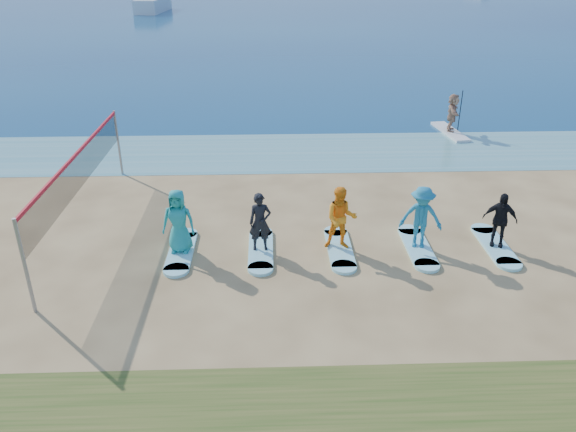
{
  "coord_description": "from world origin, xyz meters",
  "views": [
    {
      "loc": [
        -1.6,
        -12.2,
        8.0
      ],
      "look_at": [
        -1.09,
        2.0,
        1.1
      ],
      "focal_mm": 35.0,
      "sensor_mm": 36.0,
      "label": 1
    }
  ],
  "objects_px": {
    "paddleboarder": "(453,112)",
    "student_1": "(260,222)",
    "surfboard_4": "(495,246)",
    "surfboard_1": "(261,250)",
    "surfboard_0": "(181,251)",
    "student_0": "(178,221)",
    "volleyball_net": "(79,170)",
    "surfboard_3": "(418,247)",
    "student_3": "(421,217)",
    "student_4": "(500,220)",
    "surfboard_2": "(340,249)",
    "boat_offshore_a": "(154,12)",
    "paddleboard": "(450,132)",
    "student_2": "(341,218)"
  },
  "relations": [
    {
      "from": "paddleboard",
      "to": "student_2",
      "type": "xyz_separation_m",
      "value": [
        -6.53,
        -11.0,
        0.96
      ]
    },
    {
      "from": "student_1",
      "to": "student_2",
      "type": "distance_m",
      "value": 2.29
    },
    {
      "from": "paddleboard",
      "to": "surfboard_1",
      "type": "xyz_separation_m",
      "value": [
        -8.81,
        -11.0,
        -0.01
      ]
    },
    {
      "from": "surfboard_4",
      "to": "surfboard_3",
      "type": "bearing_deg",
      "value": 180.0
    },
    {
      "from": "student_1",
      "to": "surfboard_3",
      "type": "height_order",
      "value": "student_1"
    },
    {
      "from": "paddleboard",
      "to": "student_0",
      "type": "relative_size",
      "value": 1.61
    },
    {
      "from": "student_1",
      "to": "surfboard_2",
      "type": "height_order",
      "value": "student_1"
    },
    {
      "from": "paddleboarder",
      "to": "surfboard_4",
      "type": "distance_m",
      "value": 11.22
    },
    {
      "from": "student_3",
      "to": "surfboard_4",
      "type": "xyz_separation_m",
      "value": [
        2.29,
        -0.0,
        -0.97
      ]
    },
    {
      "from": "paddleboarder",
      "to": "surfboard_3",
      "type": "xyz_separation_m",
      "value": [
        -4.24,
        -11.0,
        -0.94
      ]
    },
    {
      "from": "student_0",
      "to": "surfboard_4",
      "type": "relative_size",
      "value": 0.85
    },
    {
      "from": "surfboard_0",
      "to": "student_3",
      "type": "height_order",
      "value": "student_3"
    },
    {
      "from": "surfboard_1",
      "to": "student_1",
      "type": "relative_size",
      "value": 1.29
    },
    {
      "from": "boat_offshore_a",
      "to": "student_2",
      "type": "relative_size",
      "value": 4.52
    },
    {
      "from": "student_1",
      "to": "surfboard_4",
      "type": "height_order",
      "value": "student_1"
    },
    {
      "from": "student_1",
      "to": "student_3",
      "type": "bearing_deg",
      "value": -4.37
    },
    {
      "from": "student_0",
      "to": "surfboard_1",
      "type": "bearing_deg",
      "value": 5.27
    },
    {
      "from": "paddleboarder",
      "to": "surfboard_0",
      "type": "xyz_separation_m",
      "value": [
        -11.1,
        -11.0,
        -0.94
      ]
    },
    {
      "from": "surfboard_1",
      "to": "surfboard_2",
      "type": "height_order",
      "value": "same"
    },
    {
      "from": "volleyball_net",
      "to": "surfboard_4",
      "type": "distance_m",
      "value": 12.52
    },
    {
      "from": "surfboard_0",
      "to": "surfboard_1",
      "type": "height_order",
      "value": "same"
    },
    {
      "from": "paddleboard",
      "to": "student_0",
      "type": "distance_m",
      "value": 15.66
    },
    {
      "from": "volleyball_net",
      "to": "paddleboard",
      "type": "xyz_separation_m",
      "value": [
        14.22,
        9.25,
        -1.84
      ]
    },
    {
      "from": "boat_offshore_a",
      "to": "student_2",
      "type": "bearing_deg",
      "value": -69.84
    },
    {
      "from": "student_2",
      "to": "surfboard_2",
      "type": "bearing_deg",
      "value": -85.89
    },
    {
      "from": "paddleboard",
      "to": "surfboard_2",
      "type": "bearing_deg",
      "value": -127.87
    },
    {
      "from": "student_3",
      "to": "student_4",
      "type": "bearing_deg",
      "value": 12.78
    },
    {
      "from": "student_1",
      "to": "surfboard_3",
      "type": "xyz_separation_m",
      "value": [
        4.57,
        -0.0,
        -0.9
      ]
    },
    {
      "from": "surfboard_0",
      "to": "surfboard_2",
      "type": "distance_m",
      "value": 4.57
    },
    {
      "from": "boat_offshore_a",
      "to": "student_0",
      "type": "relative_size",
      "value": 4.53
    },
    {
      "from": "paddleboarder",
      "to": "surfboard_3",
      "type": "bearing_deg",
      "value": 174.06
    },
    {
      "from": "surfboard_1",
      "to": "surfboard_4",
      "type": "bearing_deg",
      "value": 0.0
    },
    {
      "from": "student_0",
      "to": "surfboard_2",
      "type": "xyz_separation_m",
      "value": [
        4.57,
        0.0,
        -0.98
      ]
    },
    {
      "from": "paddleboarder",
      "to": "volleyball_net",
      "type": "bearing_deg",
      "value": 138.2
    },
    {
      "from": "surfboard_1",
      "to": "surfboard_0",
      "type": "bearing_deg",
      "value": 180.0
    },
    {
      "from": "boat_offshore_a",
      "to": "student_4",
      "type": "relative_size",
      "value": 5.18
    },
    {
      "from": "paddleboard",
      "to": "student_1",
      "type": "height_order",
      "value": "student_1"
    },
    {
      "from": "paddleboarder",
      "to": "student_1",
      "type": "height_order",
      "value": "paddleboarder"
    },
    {
      "from": "volleyball_net",
      "to": "student_4",
      "type": "distance_m",
      "value": 12.43
    },
    {
      "from": "student_0",
      "to": "surfboard_1",
      "type": "distance_m",
      "value": 2.48
    },
    {
      "from": "paddleboarder",
      "to": "student_2",
      "type": "distance_m",
      "value": 12.79
    },
    {
      "from": "boat_offshore_a",
      "to": "paddleboard",
      "type": "bearing_deg",
      "value": -60.85
    },
    {
      "from": "paddleboard",
      "to": "surfboard_0",
      "type": "bearing_deg",
      "value": -142.44
    },
    {
      "from": "student_1",
      "to": "surfboard_0",
      "type": "bearing_deg",
      "value": 175.63
    },
    {
      "from": "student_1",
      "to": "student_4",
      "type": "relative_size",
      "value": 1.05
    },
    {
      "from": "student_0",
      "to": "surfboard_2",
      "type": "bearing_deg",
      "value": 5.27
    },
    {
      "from": "paddleboard",
      "to": "student_0",
      "type": "xyz_separation_m",
      "value": [
        -11.1,
        -11.0,
        0.96
      ]
    },
    {
      "from": "student_0",
      "to": "surfboard_4",
      "type": "height_order",
      "value": "student_0"
    },
    {
      "from": "student_1",
      "to": "student_2",
      "type": "xyz_separation_m",
      "value": [
        2.29,
        0.0,
        0.08
      ]
    },
    {
      "from": "paddleboard",
      "to": "surfboard_3",
      "type": "distance_m",
      "value": 11.79
    }
  ]
}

